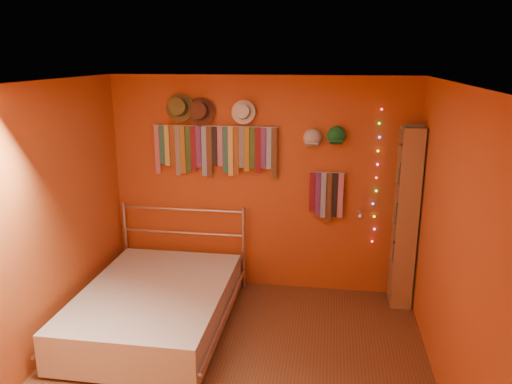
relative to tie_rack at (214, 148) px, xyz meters
The scene contains 16 objects.
ground 2.44m from the tie_rack, 72.43° to the right, with size 3.50×3.50×0.00m, color brown.
back_wall 0.69m from the tie_rack, ahead, with size 3.50×0.02×2.50m, color #A7411A.
right_wall 2.87m from the tie_rack, 36.42° to the right, with size 0.02×3.50×2.50m, color #A7411A.
left_wall 2.12m from the tie_rack, 125.82° to the right, with size 0.02×3.50×2.50m, color #A7411A.
ceiling 1.95m from the tie_rack, 72.43° to the right, with size 3.50×3.50×0.02m, color white.
tie_rack is the anchor object (origin of this frame).
small_tie_rack 1.38m from the tie_rack, ahead, with size 0.40×0.03×0.59m.
fedora_olive 0.60m from the tie_rack, behind, with size 0.32×0.17×0.32m.
fedora_brown 0.44m from the tie_rack, 166.92° to the right, with size 0.32×0.17×0.32m.
fedora_white 0.54m from the tie_rack, ahead, with size 0.27×0.15×0.26m.
cap_white 1.12m from the tie_rack, ahead, with size 0.19×0.24×0.19m.
cap_green 1.38m from the tie_rack, ahead, with size 0.19×0.24×0.19m.
fairy_lights 1.85m from the tie_rack, ahead, with size 0.06×0.02×1.53m.
reading_lamp 1.80m from the tie_rack, ahead, with size 0.07×0.30×0.09m.
bookshelf 2.30m from the tie_rack, ahead, with size 0.25×0.34×2.00m.
bed 1.85m from the tie_rack, 110.23° to the right, with size 1.51×2.07×1.00m.
Camera 1 is at (0.78, -3.79, 2.71)m, focal length 35.00 mm.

